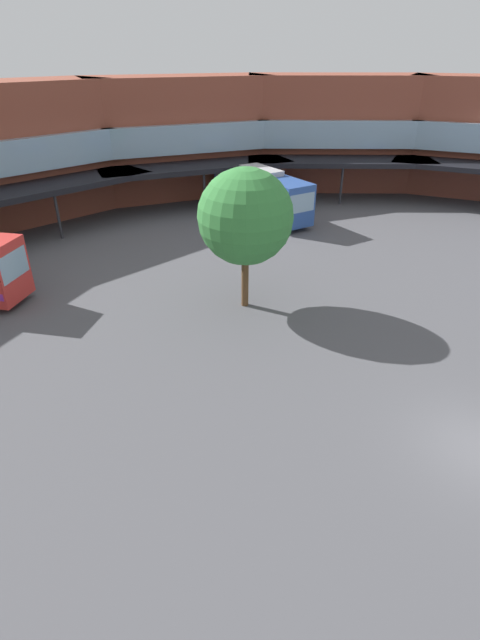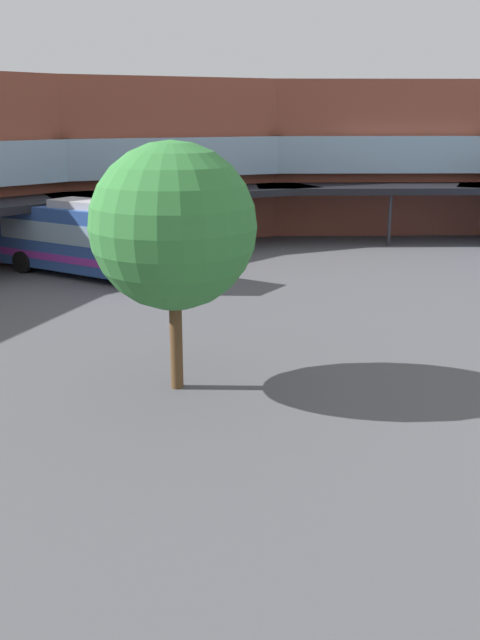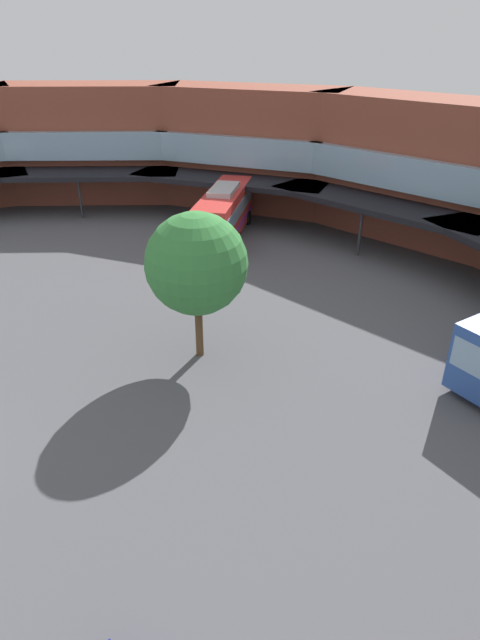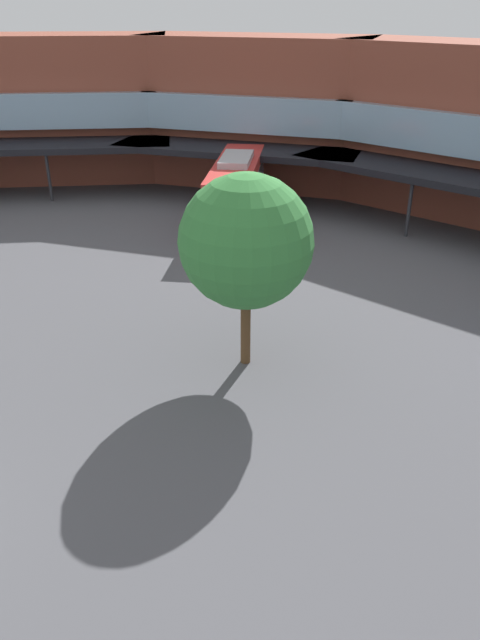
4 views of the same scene
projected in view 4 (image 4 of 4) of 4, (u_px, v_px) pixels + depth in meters
station_building at (310, 187)px, 26.20m from camera, size 78.10×48.02×9.75m
bus_3 at (236, 188)px, 36.80m from camera, size 7.61×9.75×3.84m
plaza_tree at (246, 242)px, 20.93m from camera, size 4.60×4.60×7.01m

